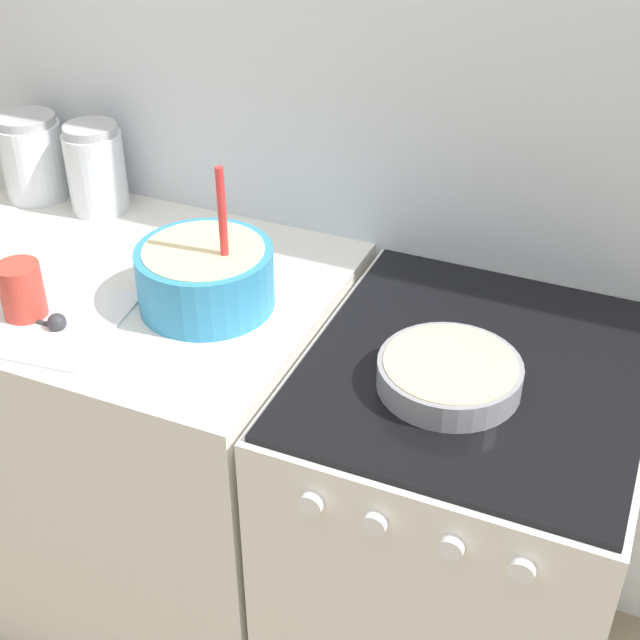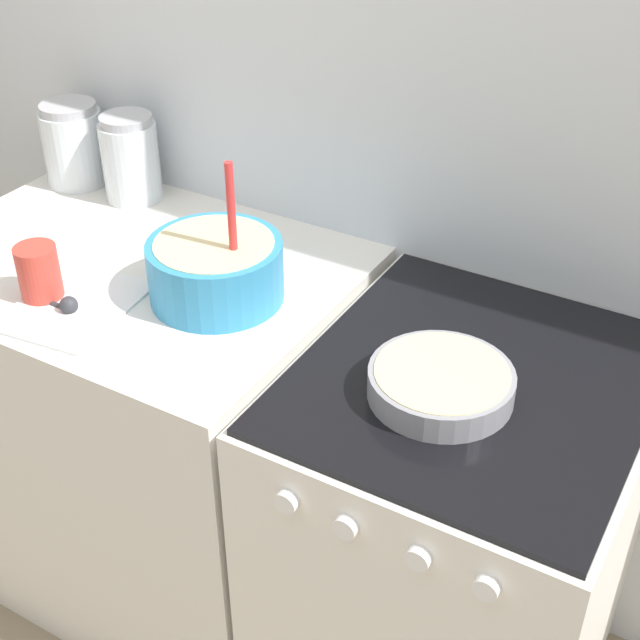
{
  "view_description": "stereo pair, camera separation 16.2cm",
  "coord_description": "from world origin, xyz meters",
  "px_view_note": "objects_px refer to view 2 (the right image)",
  "views": [
    {
      "loc": [
        0.57,
        -0.93,
        1.86
      ],
      "look_at": [
        0.04,
        0.3,
        0.95
      ],
      "focal_mm": 50.0,
      "sensor_mm": 36.0,
      "label": 1
    },
    {
      "loc": [
        0.71,
        -0.86,
        1.86
      ],
      "look_at": [
        0.04,
        0.3,
        0.95
      ],
      "focal_mm": 50.0,
      "sensor_mm": 36.0,
      "label": 2
    }
  ],
  "objects_px": {
    "mixing_bowl": "(216,267)",
    "baking_pan": "(441,383)",
    "storage_jar_middle": "(131,164)",
    "stove": "(453,553)",
    "tin_can": "(39,273)",
    "storage_jar_left": "(75,149)"
  },
  "relations": [
    {
      "from": "stove",
      "to": "storage_jar_left",
      "type": "height_order",
      "value": "storage_jar_left"
    },
    {
      "from": "stove",
      "to": "storage_jar_left",
      "type": "bearing_deg",
      "value": 167.68
    },
    {
      "from": "storage_jar_left",
      "to": "storage_jar_middle",
      "type": "height_order",
      "value": "storage_jar_middle"
    },
    {
      "from": "mixing_bowl",
      "to": "storage_jar_middle",
      "type": "distance_m",
      "value": 0.51
    },
    {
      "from": "stove",
      "to": "mixing_bowl",
      "type": "relative_size",
      "value": 3.0
    },
    {
      "from": "storage_jar_left",
      "to": "storage_jar_middle",
      "type": "distance_m",
      "value": 0.18
    },
    {
      "from": "storage_jar_left",
      "to": "stove",
      "type": "bearing_deg",
      "value": -12.32
    },
    {
      "from": "mixing_bowl",
      "to": "baking_pan",
      "type": "height_order",
      "value": "mixing_bowl"
    },
    {
      "from": "stove",
      "to": "storage_jar_middle",
      "type": "distance_m",
      "value": 1.14
    },
    {
      "from": "storage_jar_left",
      "to": "baking_pan",
      "type": "bearing_deg",
      "value": -16.36
    },
    {
      "from": "stove",
      "to": "mixing_bowl",
      "type": "height_order",
      "value": "mixing_bowl"
    },
    {
      "from": "stove",
      "to": "tin_can",
      "type": "bearing_deg",
      "value": -167.31
    },
    {
      "from": "mixing_bowl",
      "to": "tin_can",
      "type": "height_order",
      "value": "mixing_bowl"
    },
    {
      "from": "storage_jar_left",
      "to": "tin_can",
      "type": "height_order",
      "value": "storage_jar_left"
    },
    {
      "from": "baking_pan",
      "to": "tin_can",
      "type": "bearing_deg",
      "value": -172.13
    },
    {
      "from": "mixing_bowl",
      "to": "storage_jar_middle",
      "type": "height_order",
      "value": "mixing_bowl"
    },
    {
      "from": "mixing_bowl",
      "to": "storage_jar_left",
      "type": "bearing_deg",
      "value": 156.63
    },
    {
      "from": "tin_can",
      "to": "storage_jar_left",
      "type": "bearing_deg",
      "value": 125.39
    },
    {
      "from": "stove",
      "to": "baking_pan",
      "type": "xyz_separation_m",
      "value": [
        -0.03,
        -0.08,
        0.48
      ]
    },
    {
      "from": "mixing_bowl",
      "to": "tin_can",
      "type": "distance_m",
      "value": 0.35
    },
    {
      "from": "storage_jar_left",
      "to": "storage_jar_middle",
      "type": "relative_size",
      "value": 0.98
    },
    {
      "from": "baking_pan",
      "to": "storage_jar_middle",
      "type": "relative_size",
      "value": 1.21
    }
  ]
}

